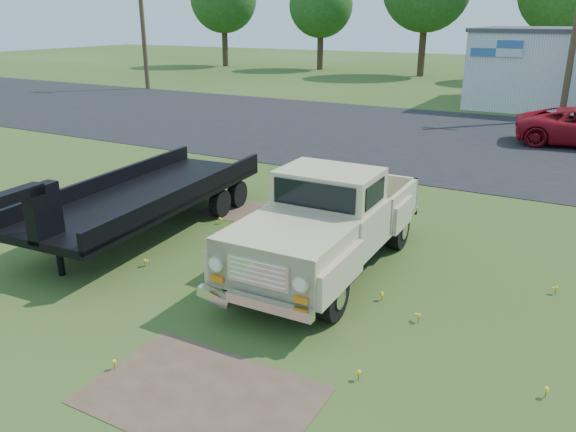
% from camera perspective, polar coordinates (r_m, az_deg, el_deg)
% --- Properties ---
extents(ground, '(140.00, 140.00, 0.00)m').
position_cam_1_polar(ground, '(10.69, -5.44, -6.69)').
color(ground, '#2B4817').
rests_on(ground, ground).
extents(asphalt_lot, '(90.00, 14.00, 0.02)m').
position_cam_1_polar(asphalt_lot, '(23.98, 15.18, 7.60)').
color(asphalt_lot, black).
rests_on(asphalt_lot, ground).
extents(dirt_patch_a, '(3.00, 2.00, 0.01)m').
position_cam_1_polar(dirt_patch_a, '(7.86, -8.73, -17.56)').
color(dirt_patch_a, brown).
rests_on(dirt_patch_a, ground).
extents(dirt_patch_b, '(2.20, 1.60, 0.01)m').
position_cam_1_polar(dirt_patch_b, '(14.40, -4.26, 0.43)').
color(dirt_patch_b, brown).
rests_on(dirt_patch_b, ground).
extents(utility_pole_west, '(1.60, 0.30, 9.00)m').
position_cam_1_polar(utility_pole_west, '(40.58, -14.59, 18.88)').
color(utility_pole_west, '#453620').
rests_on(utility_pole_west, ground).
extents(treeline_b, '(5.76, 5.76, 8.57)m').
position_cam_1_polar(treeline_b, '(54.22, 3.37, 20.60)').
color(treeline_b, '#3A2B1A').
rests_on(treeline_b, ground).
extents(vintage_pickup_truck, '(2.25, 5.66, 2.05)m').
position_cam_1_polar(vintage_pickup_truck, '(10.78, 4.13, -0.49)').
color(vintage_pickup_truck, tan).
rests_on(vintage_pickup_truck, ground).
extents(flatbed_trailer, '(2.86, 7.25, 1.94)m').
position_cam_1_polar(flatbed_trailer, '(13.25, -14.21, 2.56)').
color(flatbed_trailer, black).
rests_on(flatbed_trailer, ground).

